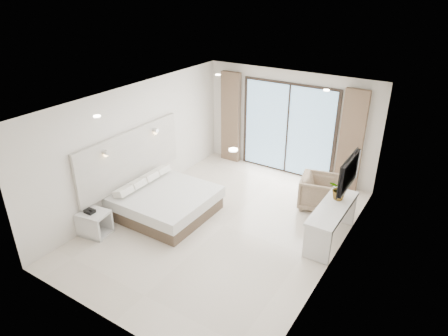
{
  "coord_description": "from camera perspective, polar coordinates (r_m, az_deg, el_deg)",
  "views": [
    {
      "loc": [
        3.79,
        -5.94,
        4.74
      ],
      "look_at": [
        -0.24,
        0.4,
        1.12
      ],
      "focal_mm": 32.0,
      "sensor_mm": 36.0,
      "label": 1
    }
  ],
  "objects": [
    {
      "name": "console_desk",
      "position": [
        8.03,
        15.17,
        -6.58
      ],
      "size": [
        0.53,
        1.68,
        0.77
      ],
      "color": "silver",
      "rests_on": "ground"
    },
    {
      "name": "room_shell",
      "position": [
        8.39,
        1.47,
        3.59
      ],
      "size": [
        4.62,
        6.22,
        2.72
      ],
      "color": "silver",
      "rests_on": "ground"
    },
    {
      "name": "phone",
      "position": [
        8.36,
        -18.64,
        -5.87
      ],
      "size": [
        0.2,
        0.16,
        0.07
      ],
      "primitive_type": "cube",
      "rotation": [
        0.0,
        0.0,
        0.04
      ],
      "color": "black",
      "rests_on": "nightstand"
    },
    {
      "name": "ground",
      "position": [
        8.49,
        -0.07,
        -8.23
      ],
      "size": [
        6.2,
        6.2,
        0.0
      ],
      "primitive_type": "plane",
      "color": "beige",
      "rests_on": "ground"
    },
    {
      "name": "bed",
      "position": [
        8.85,
        -8.42,
        -4.82
      ],
      "size": [
        1.93,
        1.83,
        0.68
      ],
      "color": "brown",
      "rests_on": "ground"
    },
    {
      "name": "plant",
      "position": [
        8.14,
        16.24,
        -3.23
      ],
      "size": [
        0.44,
        0.48,
        0.34
      ],
      "primitive_type": "imported",
      "rotation": [
        0.0,
        0.0,
        -0.1
      ],
      "color": "#33662D",
      "rests_on": "console_desk"
    },
    {
      "name": "armchair",
      "position": [
        9.18,
        13.45,
        -3.17
      ],
      "size": [
        0.91,
        0.95,
        0.83
      ],
      "primitive_type": "imported",
      "rotation": [
        0.0,
        0.0,
        1.79
      ],
      "color": "#9C7E66",
      "rests_on": "ground"
    },
    {
      "name": "nightstand",
      "position": [
        8.5,
        -17.96,
        -7.54
      ],
      "size": [
        0.62,
        0.54,
        0.51
      ],
      "rotation": [
        0.0,
        0.0,
        0.15
      ],
      "color": "silver",
      "rests_on": "ground"
    }
  ]
}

